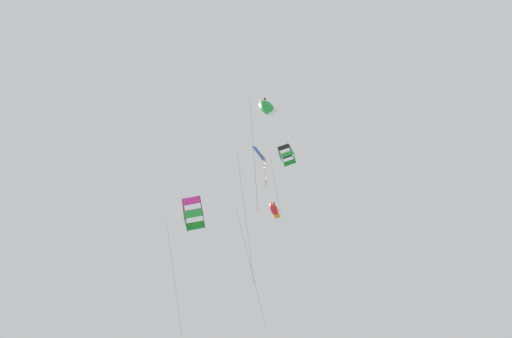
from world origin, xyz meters
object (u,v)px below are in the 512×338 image
at_px(kite_fish_upper_right, 267,108).
at_px(kite_fish_low_drifter, 274,209).
at_px(kite_box_near_right, 287,155).
at_px(kite_box_far_centre, 193,213).
at_px(kite_diamond_highest, 259,155).

relative_size(kite_fish_upper_right, kite_fish_low_drifter, 1.08).
distance_m(kite_box_near_right, kite_fish_upper_right, 7.13).
distance_m(kite_box_far_centre, kite_fish_low_drifter, 5.66).
bearing_deg(kite_box_far_centre, kite_fish_upper_right, 34.52).
distance_m(kite_fish_upper_right, kite_fish_low_drifter, 7.24).
relative_size(kite_box_far_centre, kite_fish_low_drifter, 1.16).
height_order(kite_box_near_right, kite_fish_upper_right, kite_box_near_right).
height_order(kite_diamond_highest, kite_fish_low_drifter, kite_diamond_highest).
height_order(kite_box_far_centre, kite_diamond_highest, kite_diamond_highest).
distance_m(kite_box_far_centre, kite_box_near_right, 8.18).
xyz_separation_m(kite_fish_upper_right, kite_fish_low_drifter, (-6.87, -1.52, -1.73)).
relative_size(kite_box_near_right, kite_fish_upper_right, 0.67).
relative_size(kite_box_near_right, kite_fish_low_drifter, 0.72).
bearing_deg(kite_box_far_centre, kite_diamond_highest, 56.23).
xyz_separation_m(kite_box_far_centre, kite_diamond_highest, (1.80, 5.37, 2.40)).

